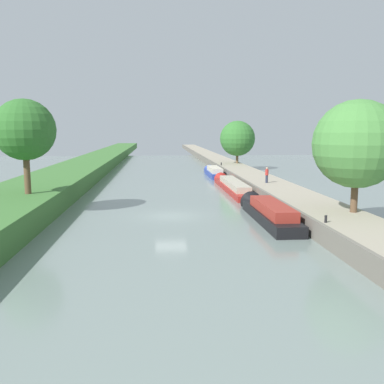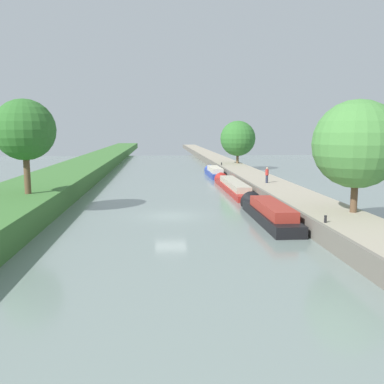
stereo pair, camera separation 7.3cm
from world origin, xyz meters
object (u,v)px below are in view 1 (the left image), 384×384
(narrowboat_black, at_px, (268,212))
(mooring_bollard_far, at_px, (221,164))
(narrowboat_blue, at_px, (214,172))
(mooring_bollard_near, at_px, (326,219))
(person_walking, at_px, (267,175))
(narrowboat_red, at_px, (232,186))

(narrowboat_black, relative_size, mooring_bollard_far, 25.90)
(narrowboat_blue, xyz_separation_m, mooring_bollard_near, (1.82, -37.38, 0.84))
(person_walking, bearing_deg, mooring_bollard_near, -94.20)
(narrowboat_black, relative_size, narrowboat_blue, 1.09)
(narrowboat_black, relative_size, mooring_bollard_near, 25.90)
(narrowboat_black, bearing_deg, narrowboat_red, 89.71)
(narrowboat_red, relative_size, person_walking, 10.15)
(narrowboat_black, distance_m, narrowboat_red, 15.95)
(narrowboat_red, height_order, person_walking, person_walking)
(narrowboat_red, height_order, mooring_bollard_near, mooring_bollard_near)
(narrowboat_blue, distance_m, mooring_bollard_far, 4.94)
(narrowboat_black, bearing_deg, person_walking, 75.71)
(narrowboat_red, xyz_separation_m, mooring_bollard_far, (1.74, 19.41, 0.91))
(mooring_bollard_near, bearing_deg, mooring_bollard_far, 90.00)
(narrowboat_black, xyz_separation_m, narrowboat_red, (0.08, 15.95, -0.11))
(mooring_bollard_far, bearing_deg, narrowboat_blue, -111.90)
(narrowboat_black, distance_m, narrowboat_blue, 30.84)
(mooring_bollard_near, distance_m, mooring_bollard_far, 41.89)
(narrowboat_red, xyz_separation_m, narrowboat_blue, (-0.07, 14.89, 0.07))
(person_walking, distance_m, mooring_bollard_far, 22.69)
(narrowboat_black, height_order, mooring_bollard_near, mooring_bollard_near)
(narrowboat_blue, bearing_deg, mooring_bollard_far, 68.10)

